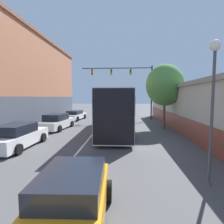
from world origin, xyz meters
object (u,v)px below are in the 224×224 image
(bus, at_px, (116,108))
(hatchback_foreground, at_px, (70,203))
(parked_car_left_near, at_px, (75,115))
(parked_car_left_far, at_px, (57,122))
(traffic_signal_gantry, at_px, (129,79))
(street_lamp, at_px, (213,93))
(street_tree_near, at_px, (165,85))
(parked_car_left_mid, at_px, (17,136))

(bus, xyz_separation_m, hatchback_foreground, (-0.52, -12.22, -1.44))
(bus, relative_size, parked_car_left_near, 2.46)
(bus, height_order, parked_car_left_far, bus)
(traffic_signal_gantry, relative_size, street_lamp, 1.93)
(traffic_signal_gantry, bearing_deg, bus, -99.31)
(bus, xyz_separation_m, parked_car_left_far, (-5.82, 0.57, -1.38))
(parked_car_left_far, distance_m, street_tree_near, 11.13)
(parked_car_left_mid, bearing_deg, traffic_signal_gantry, -26.02)
(traffic_signal_gantry, relative_size, street_tree_near, 1.55)
(traffic_signal_gantry, distance_m, street_lamp, 18.60)
(parked_car_left_mid, height_order, parked_car_left_far, parked_car_left_far)
(hatchback_foreground, distance_m, street_tree_near, 14.97)
(street_lamp, height_order, street_tree_near, street_tree_near)
(parked_car_left_far, bearing_deg, parked_car_left_mid, -175.33)
(parked_car_left_mid, height_order, street_tree_near, street_tree_near)
(bus, height_order, parked_car_left_mid, bus)
(parked_car_left_near, bearing_deg, traffic_signal_gantry, -76.62)
(hatchback_foreground, height_order, parked_car_left_far, parked_car_left_far)
(hatchback_foreground, distance_m, traffic_signal_gantry, 21.39)
(bus, bearing_deg, hatchback_foreground, 176.35)
(parked_car_left_mid, relative_size, traffic_signal_gantry, 0.47)
(traffic_signal_gantry, bearing_deg, street_lamp, -82.51)
(traffic_signal_gantry, xyz_separation_m, street_tree_near, (3.30, -7.18, -1.27))
(street_lamp, bearing_deg, bus, 111.26)
(bus, distance_m, street_lamp, 10.56)
(parked_car_left_near, bearing_deg, street_tree_near, -114.38)
(hatchback_foreground, height_order, parked_car_left_near, hatchback_foreground)
(parked_car_left_near, xyz_separation_m, parked_car_left_mid, (0.05, -13.30, 0.08))
(parked_car_left_near, height_order, parked_car_left_far, parked_car_left_far)
(hatchback_foreground, height_order, street_tree_near, street_tree_near)
(hatchback_foreground, bearing_deg, street_tree_near, -23.58)
(parked_car_left_mid, relative_size, street_tree_near, 0.73)
(hatchback_foreground, bearing_deg, parked_car_left_near, 12.86)
(bus, distance_m, parked_car_left_mid, 8.36)
(hatchback_foreground, relative_size, parked_car_left_mid, 0.88)
(street_lamp, bearing_deg, parked_car_left_far, 132.91)
(street_lamp, bearing_deg, hatchback_foreground, -150.59)
(hatchback_foreground, height_order, street_lamp, street_lamp)
(parked_car_left_mid, xyz_separation_m, traffic_signal_gantry, (7.31, 14.28, 4.86))
(traffic_signal_gantry, height_order, street_lamp, traffic_signal_gantry)
(hatchback_foreground, xyz_separation_m, street_lamp, (4.32, 2.43, 2.66))
(hatchback_foreground, distance_m, parked_car_left_near, 20.50)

